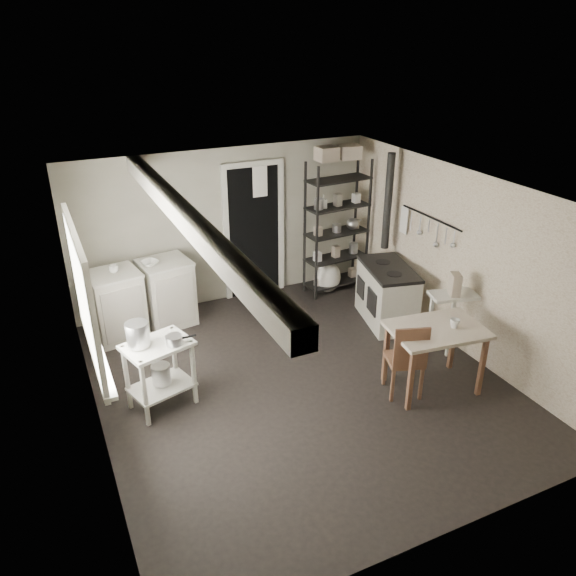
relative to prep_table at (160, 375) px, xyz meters
name	(u,v)px	position (x,y,z in m)	size (l,w,h in m)	color
floor	(299,381)	(1.57, -0.23, -0.40)	(5.00, 5.00, 0.00)	black
ceiling	(300,193)	(1.57, -0.23, 1.90)	(5.00, 5.00, 0.00)	silver
wall_back	(225,227)	(1.57, 2.27, 0.75)	(4.50, 0.02, 2.30)	#9D9986
wall_front	(448,429)	(1.57, -2.73, 0.75)	(4.50, 0.02, 2.30)	#9D9986
wall_left	(87,338)	(-0.68, -0.23, 0.75)	(0.02, 5.00, 2.30)	#9D9986
wall_right	(460,261)	(3.82, -0.23, 0.75)	(0.02, 5.00, 2.30)	#9D9986
window	(82,296)	(-0.65, -0.03, 1.10)	(0.12, 1.76, 1.28)	silver
doorway	(254,233)	(2.02, 2.24, 0.60)	(0.96, 0.10, 2.08)	silver
ceiling_beam	(186,218)	(0.37, -0.23, 1.80)	(0.18, 5.00, 0.18)	silver
wallpaper_panel	(460,261)	(3.81, -0.23, 0.75)	(0.01, 5.00, 2.30)	beige
utensil_rail	(430,218)	(3.76, 0.37, 1.15)	(0.06, 1.20, 0.44)	silver
prep_table	(160,375)	(0.00, 0.00, 0.00)	(0.69, 0.50, 0.79)	silver
stockpot	(138,334)	(-0.18, 0.03, 0.54)	(0.24, 0.24, 0.26)	silver
saucepan	(174,340)	(0.16, -0.10, 0.45)	(0.18, 0.18, 0.10)	silver
bucket	(161,374)	(0.01, 0.03, -0.02)	(0.21, 0.21, 0.22)	silver
base_cabinets	(142,299)	(0.19, 1.81, 0.06)	(1.43, 0.61, 0.94)	beige
mixing_bowl	(150,264)	(0.34, 1.81, 0.56)	(0.30, 0.30, 0.07)	white
counter_cup	(114,270)	(-0.13, 1.76, 0.57)	(0.12, 0.12, 0.10)	white
shelf_rack	(337,233)	(3.21, 1.84, 0.55)	(0.98, 0.38, 2.06)	black
shelf_jar	(323,208)	(2.96, 1.83, 0.97)	(0.09, 0.09, 0.20)	white
storage_box_a	(326,164)	(3.03, 1.89, 1.61)	(0.29, 0.26, 0.20)	#BCAE97
storage_box_b	(349,163)	(3.40, 1.88, 1.59)	(0.30, 0.28, 0.19)	#BCAE97
stove	(387,293)	(3.34, 0.60, 0.04)	(0.58, 1.05, 0.83)	beige
stovepipe	(388,202)	(3.59, 1.10, 1.19)	(0.11, 0.11, 1.38)	black
side_ledge	(449,326)	(3.52, -0.51, 0.03)	(0.58, 0.31, 0.88)	silver
oats_box	(455,285)	(3.49, -0.54, 0.61)	(0.11, 0.18, 0.27)	#BCAE97
work_table	(433,359)	(2.91, -0.98, -0.02)	(1.04, 0.73, 0.79)	beige
table_cup	(454,326)	(3.08, -1.05, 0.41)	(0.11, 0.11, 0.10)	white
chair	(405,356)	(2.55, -0.91, 0.08)	(0.39, 0.41, 0.94)	brown
flour_sack	(328,277)	(3.07, 1.80, -0.16)	(0.40, 0.34, 0.48)	white
floor_crock	(399,345)	(3.07, -0.14, -0.33)	(0.12, 0.12, 0.15)	white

